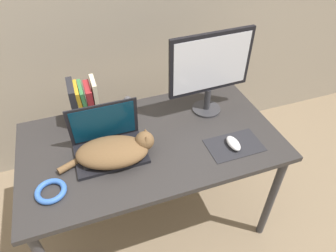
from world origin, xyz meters
TOP-DOWN VIEW (x-y plane):
  - desk at (0.00, 0.37)m, footprint 1.33×0.74m
  - laptop at (-0.22, 0.36)m, footprint 0.34×0.23m
  - cat at (-0.20, 0.30)m, footprint 0.47×0.27m
  - external_monitor at (0.38, 0.51)m, footprint 0.47×0.16m
  - mousepad at (0.39, 0.19)m, footprint 0.28×0.18m
  - computer_mouse at (0.38, 0.18)m, footprint 0.06×0.11m
  - book_row at (-0.29, 0.65)m, footprint 0.15×0.17m
  - cable_coil at (-0.51, 0.19)m, footprint 0.14×0.14m
  - webcam at (-0.04, 0.68)m, footprint 0.05×0.05m

SIDE VIEW (x-z plane):
  - desk at x=0.00m, z-range 0.29..1.02m
  - mousepad at x=0.39m, z-range 0.73..0.73m
  - cable_coil at x=-0.51m, z-range 0.73..0.75m
  - computer_mouse at x=0.38m, z-range 0.73..0.76m
  - webcam at x=-0.04m, z-range 0.74..0.81m
  - laptop at x=-0.22m, z-range 0.65..0.90m
  - cat at x=-0.20m, z-range 0.72..0.84m
  - book_row at x=-0.29m, z-range 0.72..0.96m
  - external_monitor at x=0.38m, z-range 0.76..1.24m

